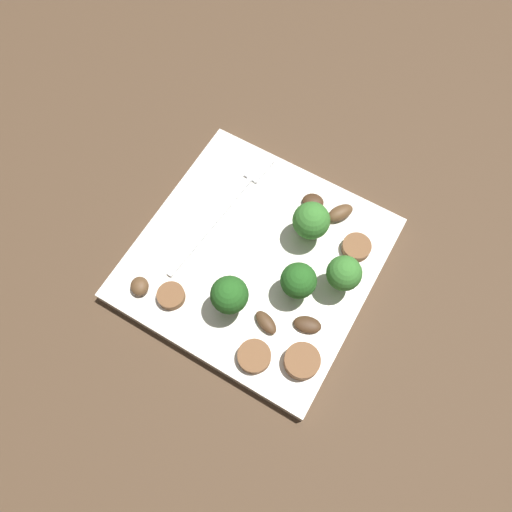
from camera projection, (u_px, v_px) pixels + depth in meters
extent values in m
plane|color=#4C3826|center=(256.00, 262.00, 0.54)|extent=(1.40, 1.40, 0.00)
cube|color=white|center=(256.00, 259.00, 0.53)|extent=(0.24, 0.24, 0.02)
cube|color=silver|center=(211.00, 225.00, 0.54)|extent=(0.14, 0.02, 0.00)
cube|color=silver|center=(259.00, 169.00, 0.57)|extent=(0.04, 0.02, 0.00)
cylinder|color=#408630|center=(309.00, 230.00, 0.52)|extent=(0.01, 0.01, 0.02)
sphere|color=#387A2D|center=(311.00, 221.00, 0.50)|extent=(0.04, 0.04, 0.04)
cylinder|color=#296420|center=(297.00, 288.00, 0.50)|extent=(0.01, 0.01, 0.02)
sphere|color=#235B1E|center=(299.00, 281.00, 0.48)|extent=(0.04, 0.04, 0.04)
cylinder|color=#408630|center=(340.00, 281.00, 0.50)|extent=(0.01, 0.01, 0.03)
sphere|color=#387A2D|center=(344.00, 273.00, 0.48)|extent=(0.04, 0.04, 0.04)
cylinder|color=#296420|center=(231.00, 302.00, 0.49)|extent=(0.01, 0.01, 0.03)
sphere|color=#235B1E|center=(229.00, 295.00, 0.47)|extent=(0.04, 0.04, 0.04)
cylinder|color=brown|center=(171.00, 296.00, 0.50)|extent=(0.03, 0.03, 0.01)
cylinder|color=brown|center=(356.00, 247.00, 0.52)|extent=(0.04, 0.04, 0.01)
cylinder|color=brown|center=(302.00, 361.00, 0.47)|extent=(0.05, 0.05, 0.01)
cylinder|color=brown|center=(254.00, 356.00, 0.48)|extent=(0.04, 0.04, 0.01)
ellipsoid|color=#422B19|center=(313.00, 202.00, 0.55)|extent=(0.03, 0.03, 0.01)
ellipsoid|color=#4C331E|center=(266.00, 322.00, 0.49)|extent=(0.02, 0.03, 0.01)
ellipsoid|color=brown|center=(140.00, 286.00, 0.50)|extent=(0.03, 0.03, 0.01)
ellipsoid|color=brown|center=(340.00, 213.00, 0.54)|extent=(0.04, 0.03, 0.01)
ellipsoid|color=#422B19|center=(307.00, 325.00, 0.49)|extent=(0.02, 0.03, 0.01)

